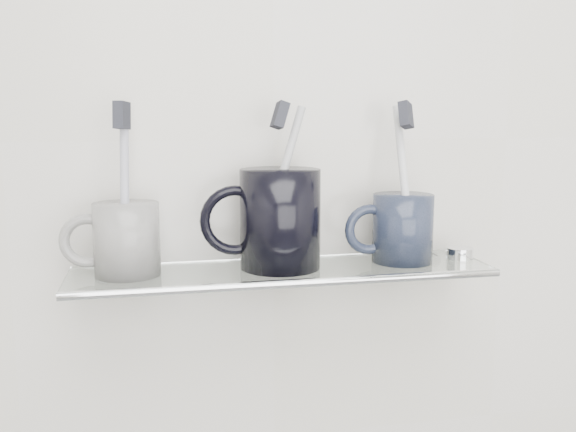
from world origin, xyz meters
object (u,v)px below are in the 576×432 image
object	(u,v)px
mug_left	(127,239)
mug_center	(280,219)
shelf_glass	(283,271)
mug_right	(403,228)

from	to	relation	value
mug_left	mug_center	world-z (taller)	mug_center
shelf_glass	mug_right	bearing A→B (deg)	1.88
mug_right	mug_center	bearing A→B (deg)	158.27
mug_right	shelf_glass	bearing A→B (deg)	160.15
mug_left	mug_right	xyz separation A→B (m)	(0.33, 0.00, 0.00)
mug_left	mug_center	bearing A→B (deg)	11.10
shelf_glass	mug_center	world-z (taller)	mug_center
mug_left	mug_center	distance (m)	0.18
mug_left	shelf_glass	bearing A→B (deg)	9.51
shelf_glass	mug_right	world-z (taller)	mug_right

